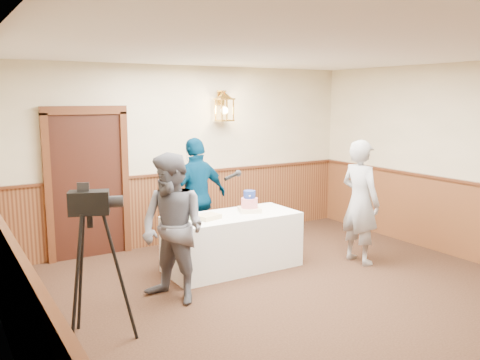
# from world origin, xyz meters

# --- Properties ---
(ground) EXTENTS (7.00, 7.00, 0.00)m
(ground) POSITION_xyz_m (0.00, 0.00, 0.00)
(ground) COLOR black
(ground) RESTS_ON ground
(room_shell) EXTENTS (6.02, 7.02, 2.81)m
(room_shell) POSITION_xyz_m (-0.05, 0.45, 1.52)
(room_shell) COLOR #C5B993
(room_shell) RESTS_ON ground
(display_table) EXTENTS (1.80, 0.80, 0.75)m
(display_table) POSITION_xyz_m (-0.09, 1.90, 0.38)
(display_table) COLOR white
(display_table) RESTS_ON ground
(tiered_cake) EXTENTS (0.36, 0.36, 0.30)m
(tiered_cake) POSITION_xyz_m (0.20, 1.93, 0.87)
(tiered_cake) COLOR #FFE7C2
(tiered_cake) RESTS_ON display_table
(sheet_cake_yellow) EXTENTS (0.34, 0.29, 0.06)m
(sheet_cake_yellow) POSITION_xyz_m (-0.48, 1.85, 0.78)
(sheet_cake_yellow) COLOR #E1C087
(sheet_cake_yellow) RESTS_ON display_table
(sheet_cake_green) EXTENTS (0.35, 0.28, 0.08)m
(sheet_cake_green) POSITION_xyz_m (-0.81, 2.06, 0.79)
(sheet_cake_green) COLOR #AAEDA7
(sheet_cake_green) RESTS_ON display_table
(interviewer) EXTENTS (1.59, 1.03, 1.70)m
(interviewer) POSITION_xyz_m (-1.23, 1.28, 0.85)
(interviewer) COLOR #56565F
(interviewer) RESTS_ON ground
(baker) EXTENTS (0.45, 0.66, 1.74)m
(baker) POSITION_xyz_m (1.57, 1.21, 0.87)
(baker) COLOR #939498
(baker) RESTS_ON ground
(assistant_p) EXTENTS (1.08, 0.61, 1.74)m
(assistant_p) POSITION_xyz_m (-0.23, 2.68, 0.87)
(assistant_p) COLOR #022D4C
(assistant_p) RESTS_ON ground
(tv_camera_rig) EXTENTS (0.57, 0.54, 1.47)m
(tv_camera_rig) POSITION_xyz_m (-2.28, 0.74, 0.66)
(tv_camera_rig) COLOR black
(tv_camera_rig) RESTS_ON ground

